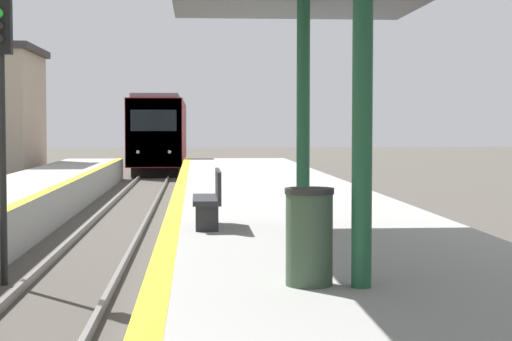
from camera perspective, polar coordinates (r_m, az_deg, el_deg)
The scene contains 4 objects.
train at distance 51.57m, azimuth -6.35°, elevation 2.48°, with size 2.82×18.59×4.26m.
signal_mid at distance 14.69m, azimuth -16.63°, elevation 5.37°, with size 0.36×0.31×4.72m.
trash_bin at distance 8.77m, azimuth 3.56°, elevation -4.41°, with size 0.51×0.51×1.00m.
bench at distance 13.77m, azimuth -3.05°, elevation -1.78°, with size 0.44×1.52×0.92m.
Camera 1 is at (2.05, -2.34, 2.66)m, focal length 60.00 mm.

